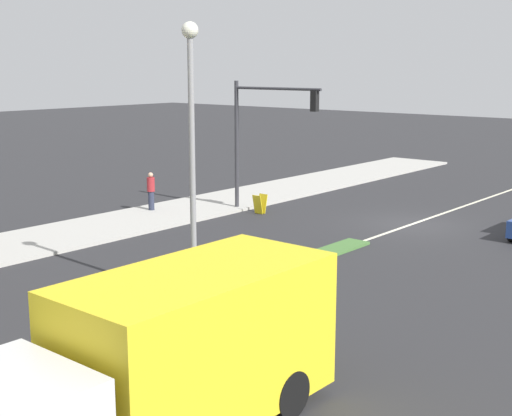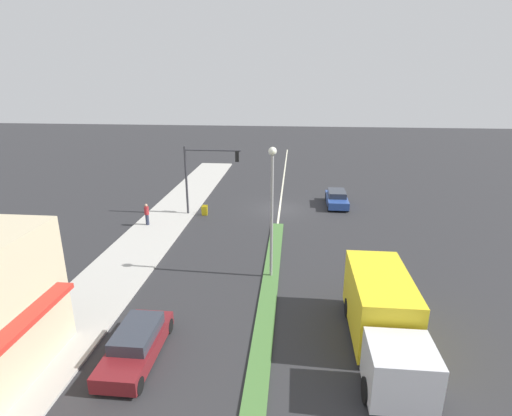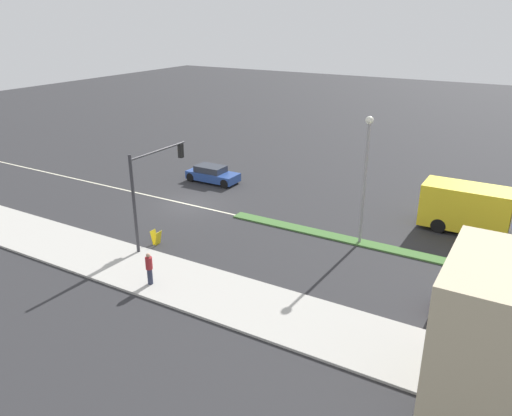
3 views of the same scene
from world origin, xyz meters
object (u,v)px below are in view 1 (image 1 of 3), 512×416
Objects in this scene: street_lamp at (192,127)px; warning_aframe_sign at (260,204)px; delivery_truck at (160,363)px; pedestrian at (151,190)px; traffic_signal_main at (261,124)px.

warning_aframe_sign is (6.13, -10.16, -4.35)m from street_lamp.
street_lamp reaches higher than warning_aframe_sign.
delivery_truck is at bearing 130.90° from street_lamp.
traffic_signal_main is at bearing -141.78° from pedestrian.
street_lamp is 8.80× the size of warning_aframe_sign.
traffic_signal_main is at bearing -55.23° from delivery_truck.
street_lamp is (-6.12, 10.25, 0.88)m from traffic_signal_main.
traffic_signal_main is 3.48m from warning_aframe_sign.
street_lamp reaches higher than traffic_signal_main.
warning_aframe_sign is 0.11× the size of delivery_truck.
traffic_signal_main reaches higher than pedestrian.
street_lamp is at bearing -49.10° from delivery_truck.
street_lamp is at bearing 143.87° from pedestrian.
warning_aframe_sign is at bearing -142.60° from pedestrian.
delivery_truck reaches higher than warning_aframe_sign.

